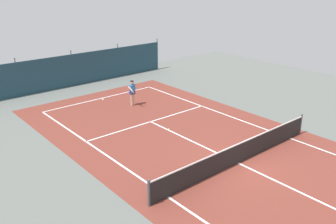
{
  "coord_description": "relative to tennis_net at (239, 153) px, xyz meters",
  "views": [
    {
      "loc": [
        -11.73,
        -9.03,
        7.92
      ],
      "look_at": [
        0.25,
        5.16,
        0.9
      ],
      "focal_mm": 39.08,
      "sensor_mm": 36.0,
      "label": 1
    }
  ],
  "objects": [
    {
      "name": "tennis_player",
      "position": [
        0.84,
        9.37,
        0.45
      ],
      "size": [
        0.6,
        0.81,
        1.64
      ],
      "rotation": [
        0.0,
        0.0,
        3.38
      ],
      "color": "#D8AD8C",
      "rests_on": "ground"
    },
    {
      "name": "tennis_net",
      "position": [
        0.0,
        0.0,
        0.0
      ],
      "size": [
        10.12,
        0.1,
        1.1
      ],
      "color": "black",
      "rests_on": "ground"
    },
    {
      "name": "tennis_ball_near_player",
      "position": [
        0.08,
        4.89,
        -0.48
      ],
      "size": [
        0.07,
        0.07,
        0.07
      ],
      "primitive_type": "sphere",
      "color": "#CCDB33",
      "rests_on": "ground"
    },
    {
      "name": "court_surface",
      "position": [
        0.0,
        0.0,
        -0.51
      ],
      "size": [
        11.02,
        26.6,
        0.01
      ],
      "color": "brown",
      "rests_on": "ground"
    },
    {
      "name": "back_fence",
      "position": [
        -0.0,
        16.38,
        0.16
      ],
      "size": [
        16.3,
        0.98,
        2.7
      ],
      "color": "#1E3D4C",
      "rests_on": "ground"
    },
    {
      "name": "ground_plane",
      "position": [
        0.0,
        0.0,
        -0.51
      ],
      "size": [
        36.0,
        36.0,
        0.0
      ],
      "primitive_type": "plane",
      "color": "slate"
    }
  ]
}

